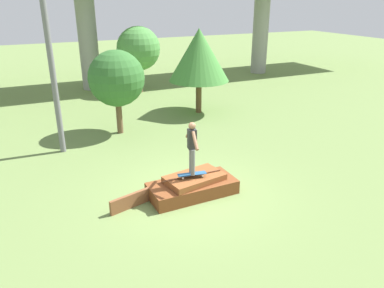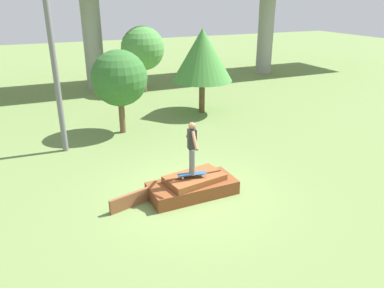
{
  "view_description": "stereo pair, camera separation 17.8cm",
  "coord_description": "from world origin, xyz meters",
  "px_view_note": "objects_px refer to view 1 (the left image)",
  "views": [
    {
      "loc": [
        -4.01,
        -8.57,
        5.35
      ],
      "look_at": [
        -0.05,
        -0.08,
        1.6
      ],
      "focal_mm": 35.0,
      "sensor_mm": 36.0,
      "label": 1
    },
    {
      "loc": [
        -3.84,
        -8.64,
        5.35
      ],
      "look_at": [
        -0.05,
        -0.08,
        1.6
      ],
      "focal_mm": 35.0,
      "sensor_mm": 36.0,
      "label": 2
    }
  ],
  "objects_px": {
    "tree_behind_left": "(138,49)",
    "tree_behind_right": "(199,55)",
    "tree_mid_back": "(116,79)",
    "skater": "(192,145)",
    "skateboard": "(192,174)",
    "utility_pole": "(47,33)"
  },
  "relations": [
    {
      "from": "skater",
      "to": "tree_behind_left",
      "type": "distance_m",
      "value": 12.68
    },
    {
      "from": "skateboard",
      "to": "tree_behind_left",
      "type": "relative_size",
      "value": 0.22
    },
    {
      "from": "tree_behind_left",
      "to": "tree_behind_right",
      "type": "distance_m",
      "value": 5.28
    },
    {
      "from": "skater",
      "to": "utility_pole",
      "type": "xyz_separation_m",
      "value": [
        -2.89,
        4.98,
        2.6
      ]
    },
    {
      "from": "skateboard",
      "to": "utility_pole",
      "type": "distance_m",
      "value": 6.73
    },
    {
      "from": "skater",
      "to": "tree_mid_back",
      "type": "bearing_deg",
      "value": 94.44
    },
    {
      "from": "skateboard",
      "to": "tree_behind_right",
      "type": "relative_size",
      "value": 0.21
    },
    {
      "from": "tree_behind_left",
      "to": "skateboard",
      "type": "bearing_deg",
      "value": -101.13
    },
    {
      "from": "tree_behind_left",
      "to": "skater",
      "type": "bearing_deg",
      "value": -101.13
    },
    {
      "from": "skateboard",
      "to": "tree_behind_right",
      "type": "height_order",
      "value": "tree_behind_right"
    },
    {
      "from": "skater",
      "to": "tree_behind_right",
      "type": "height_order",
      "value": "tree_behind_right"
    },
    {
      "from": "skateboard",
      "to": "skater",
      "type": "bearing_deg",
      "value": -158.2
    },
    {
      "from": "tree_behind_left",
      "to": "tree_mid_back",
      "type": "xyz_separation_m",
      "value": [
        -2.91,
        -6.36,
        -0.24
      ]
    },
    {
      "from": "skateboard",
      "to": "tree_behind_left",
      "type": "bearing_deg",
      "value": 78.87
    },
    {
      "from": "skater",
      "to": "tree_behind_right",
      "type": "bearing_deg",
      "value": 62.75
    },
    {
      "from": "tree_behind_right",
      "to": "tree_mid_back",
      "type": "relative_size",
      "value": 1.17
    },
    {
      "from": "tree_behind_right",
      "to": "skateboard",
      "type": "bearing_deg",
      "value": -117.25
    },
    {
      "from": "tree_mid_back",
      "to": "skater",
      "type": "bearing_deg",
      "value": -85.56
    },
    {
      "from": "skateboard",
      "to": "tree_mid_back",
      "type": "xyz_separation_m",
      "value": [
        -0.47,
        6.05,
        1.57
      ]
    },
    {
      "from": "tree_behind_left",
      "to": "tree_mid_back",
      "type": "relative_size",
      "value": 1.1
    },
    {
      "from": "utility_pole",
      "to": "tree_behind_right",
      "type": "relative_size",
      "value": 2.04
    },
    {
      "from": "skater",
      "to": "tree_behind_right",
      "type": "relative_size",
      "value": 0.38
    }
  ]
}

